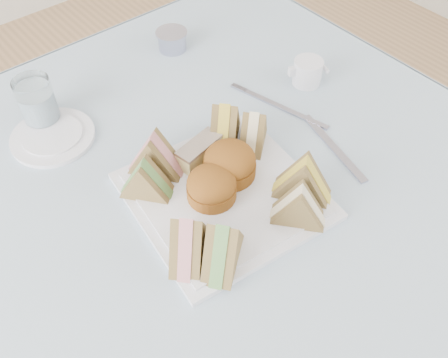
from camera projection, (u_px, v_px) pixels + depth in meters
floor at (220, 335)px, 1.47m from camera, size 4.00×4.00×0.00m
table at (219, 271)px, 1.19m from camera, size 0.90×0.90×0.74m
tablecloth at (218, 165)px, 0.91m from camera, size 1.02×1.02×0.01m
serving_plate at (224, 196)px, 0.85m from camera, size 0.33×0.33×0.01m
sandwich_fl_a at (188, 237)px, 0.73m from camera, size 0.10×0.10×0.09m
sandwich_fl_b at (223, 243)px, 0.73m from camera, size 0.11×0.10×0.09m
sandwich_fr_a at (304, 178)px, 0.81m from camera, size 0.09×0.11×0.09m
sandwich_fr_b at (299, 204)px, 0.78m from camera, size 0.09×0.09×0.08m
sandwich_bl_a at (145, 178)px, 0.82m from camera, size 0.09×0.09×0.08m
sandwich_bl_b at (155, 153)px, 0.85m from camera, size 0.09×0.11×0.09m
sandwich_br_a at (254, 129)px, 0.89m from camera, size 0.09×0.09×0.08m
sandwich_br_b at (225, 123)px, 0.90m from camera, size 0.10×0.10×0.09m
scone_left at (211, 186)px, 0.82m from camera, size 0.10×0.10×0.06m
scone_right at (230, 163)px, 0.85m from camera, size 0.11×0.11×0.06m
pastry_slice at (199, 152)px, 0.88m from camera, size 0.09×0.05×0.04m
side_plate at (53, 137)px, 0.95m from camera, size 0.19×0.19×0.01m
water_glass at (37, 102)px, 0.94m from camera, size 0.07×0.07×0.10m
tea_strainer at (172, 41)px, 1.13m from camera, size 0.08×0.08×0.04m
knife at (334, 147)px, 0.93m from camera, size 0.06×0.19×0.00m
fork at (285, 109)px, 1.00m from camera, size 0.06×0.19×0.00m
creamer_jug at (307, 72)px, 1.04m from camera, size 0.08×0.08×0.05m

